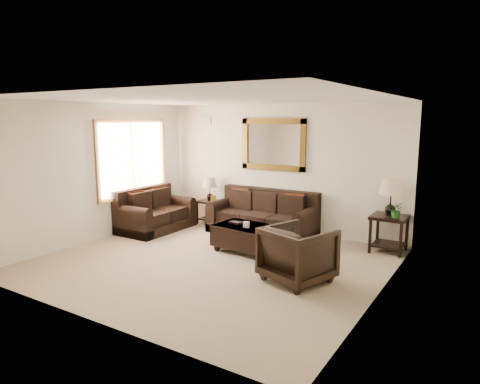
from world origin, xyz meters
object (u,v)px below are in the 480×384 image
Objects in this scene: loveseat at (154,214)px; end_table_left at (210,193)px; sofa at (263,218)px; end_table_right at (390,204)px; armchair at (298,251)px; coffee_table at (252,236)px.

loveseat is 1.37m from end_table_left.
end_table_left reaches higher than loveseat.
sofa is 1.65× the size of end_table_right.
sofa and loveseat have the same top height.
loveseat is 1.20× the size of end_table_right.
coffee_table is at bearing -14.46° from armchair.
sofa is 2.07× the size of end_table_left.
loveseat is at bearing -155.69° from sofa.
end_table_right is 1.48× the size of armchair.
sofa is at bearing -65.69° from loveseat.
end_table_right reaches higher than end_table_left.
coffee_table is at bearing -95.77° from loveseat.
loveseat is at bearing -120.91° from end_table_left.
coffee_table is (1.94, -1.40, -0.41)m from end_table_left.
loveseat is at bearing 3.09° from armchair.
end_table_right reaches higher than sofa.
end_table_left is (0.68, 1.13, 0.37)m from loveseat.
sofa is 2.72m from armchair.
sofa is at bearing 115.25° from coffee_table.
armchair is (3.90, -1.11, 0.12)m from loveseat.
end_table_right reaches higher than armchair.
end_table_right reaches higher than coffee_table.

